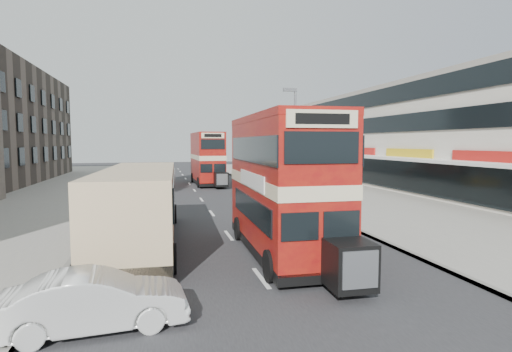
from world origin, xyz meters
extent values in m
plane|color=#28282B|center=(0.00, 0.00, 0.00)|extent=(160.00, 160.00, 0.00)
cube|color=#28282B|center=(0.00, 20.00, 0.01)|extent=(12.00, 90.00, 0.01)
cube|color=gray|center=(12.00, 20.00, 0.07)|extent=(12.00, 90.00, 0.15)
cube|color=gray|center=(-12.00, 20.00, 0.07)|extent=(12.00, 90.00, 0.15)
cube|color=gray|center=(-6.10, 20.00, 0.07)|extent=(0.20, 90.00, 0.16)
cube|color=gray|center=(6.10, 20.00, 0.07)|extent=(0.20, 90.00, 0.16)
cube|color=beige|center=(20.00, 22.00, 4.50)|extent=(8.00, 46.00, 9.00)
cube|color=black|center=(15.95, 22.00, 1.60)|extent=(0.10, 44.00, 2.40)
cube|color=gray|center=(20.00, 22.00, 9.10)|extent=(8.20, 46.20, 0.40)
cube|color=white|center=(15.10, 22.00, 3.00)|extent=(1.80, 44.00, 0.20)
cylinder|color=slate|center=(6.60, 18.00, 4.00)|extent=(0.16, 0.16, 8.00)
cube|color=slate|center=(6.20, 18.00, 8.00)|extent=(1.00, 0.20, 0.25)
cube|color=black|center=(1.45, 4.57, 0.35)|extent=(2.67, 8.04, 0.35)
cube|color=maroon|center=(1.45, 4.57, 1.55)|extent=(2.65, 8.04, 2.20)
cube|color=beige|center=(1.45, 4.57, 2.80)|extent=(2.69, 8.08, 0.45)
cube|color=maroon|center=(1.45, 4.57, 4.00)|extent=(2.65, 8.04, 2.10)
cube|color=maroon|center=(1.45, 4.57, 5.13)|extent=(2.67, 8.06, 0.25)
cube|color=black|center=(1.99, -0.04, 0.90)|extent=(1.22, 1.22, 1.30)
cube|color=black|center=(1.73, 30.99, 0.35)|extent=(2.68, 8.02, 0.35)
cube|color=maroon|center=(1.73, 30.99, 1.54)|extent=(2.66, 8.02, 2.19)
cube|color=beige|center=(1.73, 30.99, 2.79)|extent=(2.70, 8.06, 0.45)
cube|color=maroon|center=(1.73, 30.99, 3.98)|extent=(2.66, 8.02, 2.09)
cube|color=maroon|center=(1.73, 30.99, 5.11)|extent=(2.68, 8.04, 0.25)
cube|color=black|center=(2.45, 26.43, 0.90)|extent=(1.22, 1.22, 1.29)
cube|color=black|center=(-3.85, 7.35, 0.44)|extent=(3.26, 11.17, 0.44)
cube|color=tan|center=(-3.85, 7.35, 1.72)|extent=(3.23, 11.17, 2.88)
imported|color=silver|center=(-4.49, -0.51, 0.67)|extent=(4.16, 1.75, 1.34)
imported|color=maroon|center=(4.67, 15.00, 0.62)|extent=(4.27, 1.81, 1.23)
imported|color=orange|center=(4.85, 22.41, 0.56)|extent=(4.05, 1.94, 1.11)
imported|color=gray|center=(8.36, 15.24, 1.05)|extent=(0.80, 0.71, 1.80)
imported|color=gray|center=(8.77, 28.25, 0.94)|extent=(1.00, 0.80, 1.59)
imported|color=gray|center=(4.67, 17.94, 0.40)|extent=(0.55, 1.54, 0.81)
imported|color=black|center=(4.67, 17.94, 1.19)|extent=(0.62, 0.41, 1.69)
camera|label=1|loc=(-3.06, -10.00, 4.24)|focal=28.45mm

